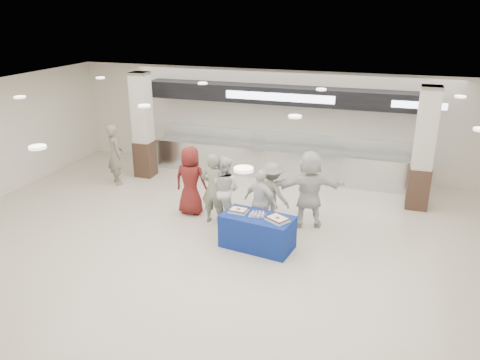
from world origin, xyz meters
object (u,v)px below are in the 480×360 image
(sheet_cake_left, at_px, (238,210))
(chef_short, at_px, (261,203))
(sheet_cake_right, at_px, (277,219))
(civilian_white, at_px, (309,189))
(soldier_a, at_px, (214,189))
(soldier_b, at_px, (272,193))
(chef_tall, at_px, (224,189))
(cupcake_tray, at_px, (258,214))
(civilian_maroon, at_px, (191,181))
(soldier_bg, at_px, (115,154))
(display_table, at_px, (257,232))

(sheet_cake_left, xyz_separation_m, chef_short, (0.35, 0.57, -0.01))
(sheet_cake_right, relative_size, civilian_white, 0.29)
(sheet_cake_right, distance_m, soldier_a, 2.09)
(soldier_a, bearing_deg, soldier_b, -160.69)
(chef_tall, xyz_separation_m, chef_short, (1.03, -0.39, -0.05))
(chef_short, distance_m, soldier_b, 0.70)
(cupcake_tray, xyz_separation_m, civilian_white, (0.87, 1.39, 0.17))
(sheet_cake_right, distance_m, civilian_maroon, 2.90)
(sheet_cake_right, distance_m, cupcake_tray, 0.49)
(soldier_a, relative_size, soldier_bg, 0.98)
(sheet_cake_left, height_order, chef_short, chef_short)
(civilian_maroon, bearing_deg, civilian_white, -175.30)
(chef_tall, xyz_separation_m, soldier_b, (1.11, 0.30, -0.07))
(civilian_white, bearing_deg, sheet_cake_left, 26.46)
(sheet_cake_left, bearing_deg, soldier_bg, 152.24)
(soldier_a, distance_m, chef_tall, 0.27)
(sheet_cake_left, distance_m, civilian_maroon, 2.01)
(chef_tall, bearing_deg, civilian_maroon, 2.12)
(display_table, height_order, civilian_white, civilian_white)
(chef_short, bearing_deg, soldier_b, -74.39)
(soldier_b, xyz_separation_m, civilian_white, (0.89, 0.07, 0.18))
(chef_short, height_order, soldier_b, chef_short)
(sheet_cake_left, bearing_deg, chef_tall, 125.03)
(cupcake_tray, height_order, chef_tall, chef_tall)
(civilian_maroon, bearing_deg, cupcake_tray, 151.26)
(display_table, height_order, civilian_maroon, civilian_maroon)
(soldier_a, height_order, soldier_b, soldier_a)
(cupcake_tray, height_order, soldier_b, soldier_b)
(soldier_a, xyz_separation_m, soldier_b, (1.33, 0.44, -0.12))
(soldier_a, xyz_separation_m, chef_short, (1.25, -0.25, -0.09))
(display_table, distance_m, civilian_maroon, 2.49)
(civilian_maroon, height_order, soldier_b, civilian_maroon)
(display_table, distance_m, soldier_a, 1.71)
(chef_short, bearing_deg, soldier_a, 10.44)
(sheet_cake_left, xyz_separation_m, soldier_a, (-0.90, 0.82, 0.09))
(civilian_white, bearing_deg, display_table, 39.97)
(civilian_maroon, relative_size, soldier_b, 1.15)
(civilian_maroon, bearing_deg, soldier_bg, -22.14)
(sheet_cake_left, relative_size, chef_tall, 0.25)
(sheet_cake_right, relative_size, civilian_maroon, 0.32)
(civilian_maroon, bearing_deg, sheet_cake_right, 153.79)
(display_table, height_order, soldier_b, soldier_b)
(sheet_cake_left, bearing_deg, civilian_maroon, 145.00)
(civilian_white, distance_m, soldier_bg, 6.05)
(civilian_maroon, xyz_separation_m, soldier_a, (0.75, -0.33, -0.00))
(chef_tall, xyz_separation_m, soldier_bg, (-3.95, 1.47, 0.07))
(soldier_a, bearing_deg, civilian_maroon, -22.64)
(cupcake_tray, bearing_deg, display_table, -73.61)
(chef_tall, bearing_deg, sheet_cake_right, 157.48)
(cupcake_tray, bearing_deg, sheet_cake_left, 173.18)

